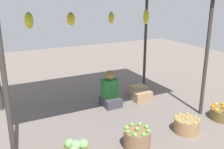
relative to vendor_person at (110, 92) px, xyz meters
name	(u,v)px	position (x,y,z in m)	size (l,w,h in m)	color
ground_plane	(100,111)	(-0.34, -0.19, -0.30)	(14.00, 14.00, 0.00)	#6F635B
market_stall_structure	(97,3)	(-0.35, -0.18, 1.86)	(3.85, 2.33, 2.32)	#38332D
vendor_person	(110,92)	(0.00, 0.00, 0.00)	(0.36, 0.44, 0.78)	#393A3F
basket_green_apples	(137,139)	(-0.36, -1.64, -0.14)	(0.42, 0.42, 0.36)	brown
basket_limes	(186,125)	(0.66, -1.63, -0.17)	(0.43, 0.43, 0.29)	#9A7349
basket_oranges	(223,113)	(1.65, -1.57, -0.19)	(0.48, 0.48, 0.27)	brown
wooden_crate_near_vendor	(142,96)	(0.76, -0.09, -0.19)	(0.41, 0.30, 0.21)	#9F7D5A
wooden_crate_stacked_rear	(138,90)	(0.90, 0.28, -0.20)	(0.37, 0.29, 0.20)	tan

